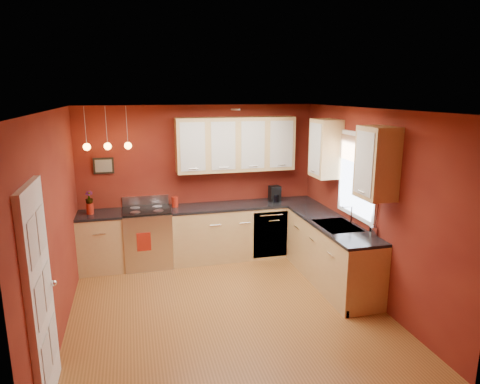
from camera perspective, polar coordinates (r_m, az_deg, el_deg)
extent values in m
plane|color=#945B2B|center=(5.86, -1.78, -15.39)|extent=(4.20, 4.20, 0.00)
cube|color=silver|center=(5.15, -1.98, 10.91)|extent=(4.00, 4.20, 0.02)
cube|color=maroon|center=(7.37, -5.43, 1.35)|extent=(4.00, 0.02, 2.60)
cube|color=maroon|center=(3.47, 5.87, -12.54)|extent=(4.00, 0.02, 2.60)
cube|color=maroon|center=(5.32, -23.45, -4.35)|extent=(0.02, 4.20, 2.60)
cube|color=maroon|center=(6.10, 16.79, -1.66)|extent=(0.02, 4.20, 2.60)
cube|color=tan|center=(7.24, -17.97, -6.45)|extent=(0.70, 0.60, 0.90)
cube|color=tan|center=(7.45, 0.65, -5.22)|extent=(2.54, 0.60, 0.90)
cube|color=tan|center=(6.59, 12.02, -8.04)|extent=(0.60, 2.10, 0.90)
cube|color=black|center=(7.10, -18.24, -2.87)|extent=(0.70, 0.62, 0.04)
cube|color=black|center=(7.32, 0.66, -1.73)|extent=(2.54, 0.62, 0.04)
cube|color=black|center=(6.44, 12.22, -4.14)|extent=(0.62, 2.10, 0.04)
cube|color=silver|center=(7.22, -12.17, -6.06)|extent=(0.76, 0.64, 0.92)
cube|color=black|center=(6.93, -12.06, -6.70)|extent=(0.55, 0.02, 0.32)
cylinder|color=silver|center=(6.85, -12.16, -4.84)|extent=(0.60, 0.02, 0.02)
cube|color=black|center=(7.08, -12.35, -2.43)|extent=(0.76, 0.60, 0.03)
cylinder|color=#949599|center=(6.94, -13.80, -2.66)|extent=(0.16, 0.16, 0.01)
cylinder|color=#949599|center=(6.95, -10.83, -2.48)|extent=(0.16, 0.16, 0.01)
cylinder|color=#949599|center=(7.21, -13.83, -2.07)|extent=(0.16, 0.16, 0.01)
cylinder|color=#949599|center=(7.22, -10.98, -1.90)|extent=(0.16, 0.16, 0.01)
cube|color=silver|center=(7.35, -12.48, -1.10)|extent=(0.76, 0.04, 0.16)
cube|color=silver|center=(7.29, 4.07, -5.68)|extent=(0.60, 0.02, 0.80)
cube|color=#949599|center=(6.31, 12.82, -4.57)|extent=(0.50, 0.70, 0.05)
cube|color=black|center=(6.46, 12.14, -4.21)|extent=(0.42, 0.30, 0.02)
cube|color=black|center=(6.17, 13.54, -5.11)|extent=(0.42, 0.30, 0.02)
cylinder|color=white|center=(6.37, 14.67, -2.97)|extent=(0.02, 0.02, 0.28)
cylinder|color=white|center=(6.30, 14.18, -1.88)|extent=(0.16, 0.02, 0.02)
cube|color=white|center=(6.27, 15.45, 2.09)|extent=(0.04, 1.02, 1.22)
cube|color=white|center=(6.26, 15.33, 2.09)|extent=(0.01, 0.90, 1.10)
cube|color=olive|center=(6.19, 15.41, 5.44)|extent=(0.02, 0.96, 0.36)
cube|color=white|center=(4.31, -25.11, -12.53)|extent=(0.06, 0.82, 2.05)
cube|color=silver|center=(3.93, -25.89, -6.03)|extent=(0.00, 0.28, 0.40)
cube|color=silver|center=(4.27, -24.98, -4.48)|extent=(0.00, 0.28, 0.40)
cube|color=silver|center=(4.13, -25.11, -13.27)|extent=(0.00, 0.28, 0.40)
cube|color=silver|center=(4.45, -24.28, -11.25)|extent=(0.00, 0.28, 0.40)
cube|color=silver|center=(4.39, -24.37, -19.74)|extent=(0.00, 0.28, 0.40)
cube|color=silver|center=(4.70, -23.62, -17.40)|extent=(0.00, 0.28, 0.40)
sphere|color=white|center=(4.60, -23.60, -11.06)|extent=(0.06, 0.06, 0.06)
cube|color=tan|center=(7.21, -0.58, 6.38)|extent=(2.00, 0.35, 0.90)
cube|color=tan|center=(6.16, 14.25, 4.82)|extent=(0.35, 1.95, 0.90)
cube|color=black|center=(7.22, -17.73, 3.35)|extent=(0.32, 0.03, 0.26)
cylinder|color=#949599|center=(6.83, -19.94, 8.17)|extent=(0.01, 0.01, 0.60)
sphere|color=#FFA53F|center=(6.86, -19.75, 5.68)|extent=(0.11, 0.11, 0.11)
cylinder|color=#949599|center=(6.81, -17.41, 8.35)|extent=(0.01, 0.01, 0.60)
sphere|color=#FFA53F|center=(6.83, -17.23, 5.84)|extent=(0.11, 0.11, 0.11)
cylinder|color=#949599|center=(6.80, -14.86, 8.50)|extent=(0.01, 0.01, 0.60)
sphere|color=#FFA53F|center=(6.83, -14.71, 5.99)|extent=(0.11, 0.11, 0.11)
cylinder|color=maroon|center=(7.18, -8.67, -1.36)|extent=(0.11, 0.11, 0.16)
cylinder|color=maroon|center=(7.16, -8.69, -0.69)|extent=(0.11, 0.11, 0.02)
cylinder|color=maroon|center=(7.09, -19.38, -2.10)|extent=(0.11, 0.11, 0.18)
imported|color=maroon|center=(7.05, -19.48, -0.74)|extent=(0.12, 0.12, 0.21)
cube|color=black|center=(7.48, 4.64, -0.22)|extent=(0.20, 0.17, 0.27)
cylinder|color=black|center=(7.45, 4.77, -0.86)|extent=(0.11, 0.11, 0.13)
imported|color=white|center=(5.96, 17.34, -4.80)|extent=(0.09, 0.09, 0.17)
cube|color=maroon|center=(6.89, -12.69, -6.51)|extent=(0.22, 0.01, 0.30)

